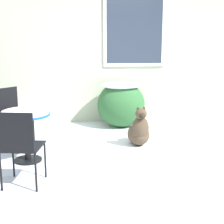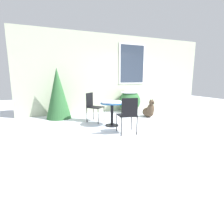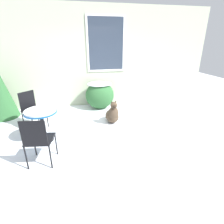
{
  "view_description": "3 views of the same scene",
  "coord_description": "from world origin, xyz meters",
  "px_view_note": "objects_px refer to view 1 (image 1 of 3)",
  "views": [
    {
      "loc": [
        -0.38,
        -4.59,
        1.73
      ],
      "look_at": [
        0.0,
        0.6,
        0.55
      ],
      "focal_mm": 55.0,
      "sensor_mm": 36.0,
      "label": 1
    },
    {
      "loc": [
        -3.07,
        -4.56,
        1.38
      ],
      "look_at": [
        -1.22,
        0.02,
        0.41
      ],
      "focal_mm": 28.0,
      "sensor_mm": 36.0,
      "label": 2
    },
    {
      "loc": [
        -0.44,
        -3.56,
        2.05
      ],
      "look_at": [
        0.43,
        0.65,
        0.28
      ],
      "focal_mm": 28.0,
      "sensor_mm": 36.0,
      "label": 3
    }
  ],
  "objects_px": {
    "patio_chair_near_table": "(12,114)",
    "patio_chair_far_side": "(20,144)",
    "dog": "(139,131)",
    "patio_table": "(26,121)"
  },
  "relations": [
    {
      "from": "patio_chair_near_table",
      "to": "patio_chair_far_side",
      "type": "distance_m",
      "value": 1.63
    },
    {
      "from": "patio_chair_far_side",
      "to": "dog",
      "type": "xyz_separation_m",
      "value": [
        1.57,
        1.42,
        -0.28
      ]
    },
    {
      "from": "patio_table",
      "to": "dog",
      "type": "height_order",
      "value": "patio_table"
    },
    {
      "from": "patio_table",
      "to": "patio_chair_near_table",
      "type": "xyz_separation_m",
      "value": [
        -0.35,
        0.73,
        -0.06
      ]
    },
    {
      "from": "patio_chair_near_table",
      "to": "patio_chair_far_side",
      "type": "height_order",
      "value": "same"
    },
    {
      "from": "patio_chair_near_table",
      "to": "dog",
      "type": "xyz_separation_m",
      "value": [
        2.0,
        -0.15,
        -0.28
      ]
    },
    {
      "from": "patio_chair_near_table",
      "to": "dog",
      "type": "height_order",
      "value": "patio_chair_near_table"
    },
    {
      "from": "patio_chair_far_side",
      "to": "dog",
      "type": "relative_size",
      "value": 1.35
    },
    {
      "from": "patio_chair_far_side",
      "to": "dog",
      "type": "height_order",
      "value": "patio_chair_far_side"
    },
    {
      "from": "patio_chair_near_table",
      "to": "dog",
      "type": "bearing_deg",
      "value": -48.47
    }
  ]
}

